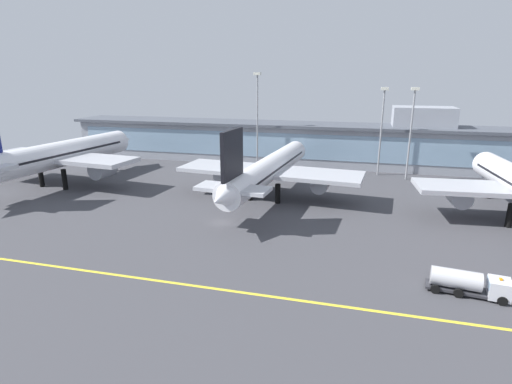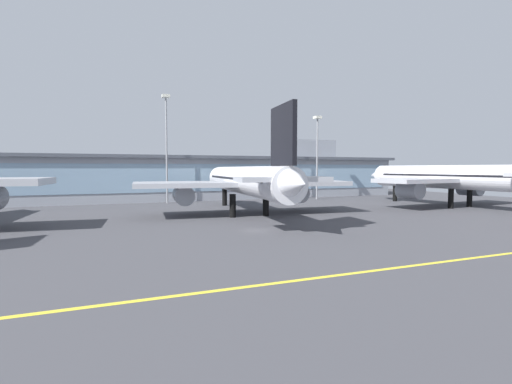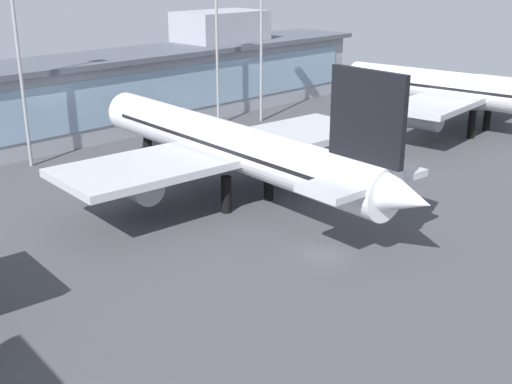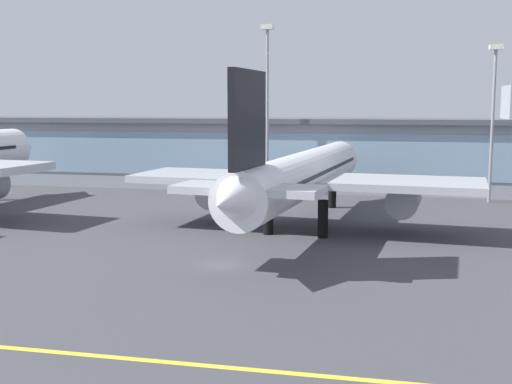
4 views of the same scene
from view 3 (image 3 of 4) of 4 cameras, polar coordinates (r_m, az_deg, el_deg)
The scene contains 7 objects.
ground_plane at distance 60.62m, azimuth 5.85°, elevation -5.49°, with size 181.16×181.16×0.00m, color #424247.
terminal_building at distance 100.55m, azimuth -18.04°, elevation 7.53°, with size 132.40×14.00×16.99m.
airliner_near_right at distance 72.67m, azimuth -2.31°, elevation 4.01°, with size 39.57×53.07×16.83m.
airliner_far_right at distance 107.78m, azimuth 17.68°, elevation 8.35°, with size 37.21×47.60×17.54m.
apron_light_mast_west at distance 108.77m, azimuth 0.46°, elevation 13.82°, with size 1.80×1.80×22.49m.
apron_light_mast_centre at distance 88.05m, azimuth -20.09°, elevation 12.62°, with size 1.80×1.80×25.97m.
apron_light_mast_east at distance 106.38m, azimuth -3.43°, elevation 13.62°, with size 1.80×1.80×22.36m.
Camera 3 is at (-43.29, -33.99, 25.41)m, focal length 46.10 mm.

